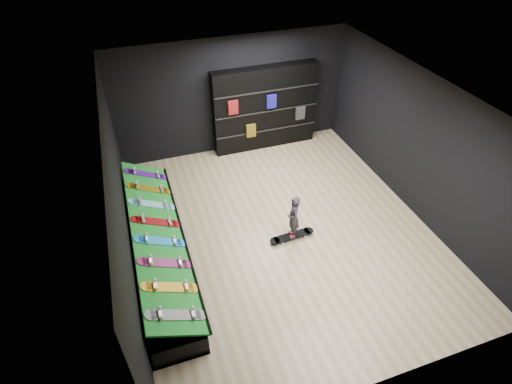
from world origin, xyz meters
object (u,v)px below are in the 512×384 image
object	(u,v)px
display_rack	(159,250)
floor_skateboard	(292,237)
child	(293,225)
back_shelving	(265,108)

from	to	relation	value
display_rack	floor_skateboard	distance (m)	2.69
child	back_shelving	bearing A→B (deg)	-177.31
back_shelving	child	xyz separation A→B (m)	(-0.71, -3.63, -0.73)
display_rack	back_shelving	bearing A→B (deg)	44.58
back_shelving	floor_skateboard	world-z (taller)	back_shelving
display_rack	child	size ratio (longest dim) A/B	7.59
display_rack	back_shelving	world-z (taller)	back_shelving
floor_skateboard	child	xyz separation A→B (m)	(0.00, 0.00, 0.34)
back_shelving	floor_skateboard	bearing A→B (deg)	-101.04
display_rack	floor_skateboard	world-z (taller)	display_rack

